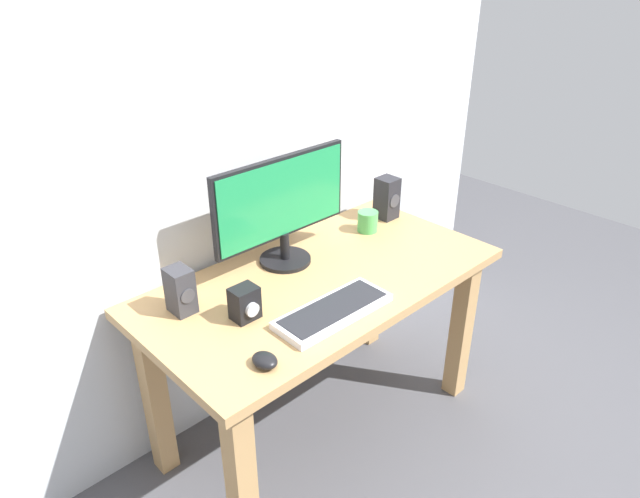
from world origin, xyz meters
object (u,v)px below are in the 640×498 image
object	(u,v)px
mouse	(265,360)
audio_controller	(245,303)
keyboard_primary	(333,311)
speaker_left	(180,291)
coffee_mug	(368,221)
monitor	(282,205)
speaker_right	(387,198)
desk	(321,306)

from	to	relation	value
mouse	audio_controller	world-z (taller)	audio_controller
keyboard_primary	mouse	world-z (taller)	mouse
speaker_left	audio_controller	xyz separation A→B (m)	(0.13, -0.18, -0.02)
mouse	coffee_mug	bearing A→B (deg)	23.34
monitor	speaker_left	bearing A→B (deg)	-176.47
speaker_right	coffee_mug	distance (m)	0.17
desk	mouse	size ratio (longest dim) A/B	15.87
monitor	audio_controller	xyz separation A→B (m)	(-0.34, -0.21, -0.18)
monitor	speaker_right	distance (m)	0.61
desk	speaker_left	distance (m)	0.56
monitor	mouse	xyz separation A→B (m)	(-0.45, -0.44, -0.22)
speaker_right	desk	bearing A→B (deg)	-162.72
keyboard_primary	audio_controller	bearing A→B (deg)	140.32
desk	keyboard_primary	distance (m)	0.29
audio_controller	coffee_mug	world-z (taller)	audio_controller
keyboard_primary	coffee_mug	world-z (taller)	coffee_mug
keyboard_primary	speaker_left	distance (m)	0.51
coffee_mug	mouse	bearing A→B (deg)	-155.82
mouse	speaker_right	bearing A→B (deg)	21.59
desk	monitor	xyz separation A→B (m)	(-0.02, 0.19, 0.37)
desk	speaker_right	bearing A→B (deg)	17.28
desk	audio_controller	world-z (taller)	audio_controller
monitor	keyboard_primary	bearing A→B (deg)	-106.78
mouse	speaker_right	distance (m)	1.13
monitor	speaker_left	distance (m)	0.50
monitor	keyboard_primary	distance (m)	0.47
speaker_right	speaker_left	xyz separation A→B (m)	(-1.07, -0.02, -0.01)
mouse	monitor	bearing A→B (deg)	43.71
monitor	speaker_right	size ratio (longest dim) A/B	3.22
keyboard_primary	speaker_left	bearing A→B (deg)	134.03
keyboard_primary	coffee_mug	size ratio (longest dim) A/B	4.75
desk	audio_controller	distance (m)	0.41
monitor	audio_controller	world-z (taller)	monitor
speaker_left	audio_controller	size ratio (longest dim) A/B	1.40
desk	coffee_mug	xyz separation A→B (m)	(0.41, 0.14, 0.18)
audio_controller	desk	bearing A→B (deg)	2.94
speaker_left	mouse	bearing A→B (deg)	-86.82
desk	speaker_left	xyz separation A→B (m)	(-0.49, 0.16, 0.21)
speaker_right	keyboard_primary	bearing A→B (deg)	-151.77
desk	monitor	distance (m)	0.41
audio_controller	coffee_mug	xyz separation A→B (m)	(0.78, 0.16, -0.01)
mouse	audio_controller	xyz separation A→B (m)	(0.11, 0.23, 0.04)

